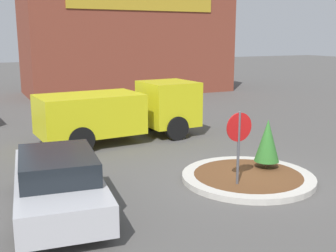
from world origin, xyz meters
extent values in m
plane|color=#514F4C|center=(0.00, 0.00, 0.00)|extent=(120.00, 120.00, 0.00)
cylinder|color=#BCB7AD|center=(0.00, 0.00, 0.08)|extent=(3.64, 3.64, 0.16)
cylinder|color=brown|center=(0.00, 0.00, 0.08)|extent=(2.99, 2.99, 0.16)
cylinder|color=#4C4C51|center=(-0.70, -0.49, 1.02)|extent=(0.07, 0.07, 2.05)
cylinder|color=#B71414|center=(-0.70, -0.49, 1.66)|extent=(0.74, 0.03, 0.74)
cylinder|color=brown|center=(0.84, 0.27, 0.26)|extent=(0.08, 0.08, 0.20)
cone|color=#2D6B28|center=(0.84, 0.27, 0.98)|extent=(0.71, 0.71, 1.23)
cube|color=gold|center=(0.43, 5.95, 1.28)|extent=(2.08, 2.18, 1.73)
cube|color=gold|center=(-2.85, 5.72, 1.13)|extent=(3.79, 2.40, 1.44)
cube|color=black|center=(1.11, 5.99, 1.58)|extent=(0.16, 1.84, 0.60)
cylinder|color=black|center=(0.18, 6.93, 0.46)|extent=(0.94, 0.30, 0.92)
cylinder|color=black|center=(0.31, 4.94, 0.46)|extent=(0.94, 0.30, 0.92)
cylinder|color=black|center=(-3.58, 6.67, 0.46)|extent=(0.94, 0.30, 0.92)
cylinder|color=black|center=(-3.45, 4.69, 0.46)|extent=(0.94, 0.30, 0.92)
cube|color=brown|center=(3.74, 19.34, 3.38)|extent=(14.00, 6.00, 6.75)
cube|color=#B28E23|center=(3.74, 16.31, 5.94)|extent=(9.80, 0.08, 0.90)
cube|color=#B7B7BC|center=(-5.12, 0.23, 0.58)|extent=(2.36, 4.88, 0.63)
cube|color=black|center=(-5.15, 0.00, 1.14)|extent=(1.85, 2.43, 0.50)
cylinder|color=black|center=(-5.77, 1.78, 0.31)|extent=(0.27, 0.63, 0.61)
cylinder|color=black|center=(-4.12, 1.58, 0.31)|extent=(0.27, 0.63, 0.61)
cylinder|color=black|center=(-6.12, -1.11, 0.31)|extent=(0.27, 0.63, 0.61)
cylinder|color=black|center=(-4.47, -1.31, 0.31)|extent=(0.27, 0.63, 0.61)
camera|label=1|loc=(-6.80, -9.02, 3.89)|focal=45.00mm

